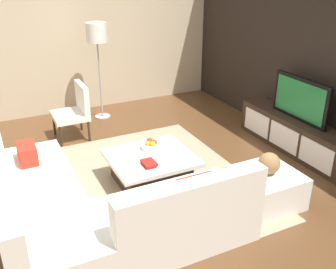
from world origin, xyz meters
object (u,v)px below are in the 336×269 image
Objects in this scene: sectional_couch at (89,208)px; book_stack at (149,164)px; floor_lamp at (97,38)px; media_console at (295,135)px; ottoman at (266,188)px; decorative_ball at (269,163)px; television at (301,99)px; fruit_bowl at (152,145)px; coffee_table at (151,168)px; accent_chair_near at (75,108)px.

book_stack is (-0.41, 0.85, 0.12)m from sectional_couch.
media_console is at bearing 40.39° from floor_lamp.
ottoman is 2.79× the size of decorative_ball.
television is 2.25m from fruit_bowl.
floor_lamp reaches higher than television.
book_stack is at bearing -125.02° from ottoman.
decorative_ball is (0.91, -1.28, 0.28)m from media_console.
coffee_table is at bearing -28.37° from fruit_bowl.
media_console is at bearing 46.17° from accent_chair_near.
television is 3.41m from floor_lamp.
television is 0.99× the size of coffee_table.
television is at bearing 46.17° from accent_chair_near.
fruit_bowl is (-0.80, 1.07, 0.15)m from sectional_couch.
media_console is 3.55m from floor_lamp.
media_console is 3.31m from sectional_couch.
media_console is 1.57m from ottoman.
book_stack is (0.12, -2.42, 0.16)m from media_console.
coffee_table is 1.48× the size of ottoman.
floor_lamp is 2.39× the size of ottoman.
ottoman is (2.82, 1.50, -0.29)m from accent_chair_near.
television reaches higher than decorative_ball.
television is at bearing 90.00° from media_console.
sectional_couch is 9.74× the size of decorative_ball.
sectional_couch is 11.63× the size of book_stack.
floor_lamp reaches higher than media_console.
ottoman is 2.50× the size of fruit_bowl.
accent_chair_near is 1.73m from fruit_bowl.
media_console is at bearing 125.48° from ottoman.
media_console is 3.38m from accent_chair_near.
coffee_table is 1.89m from accent_chair_near.
coffee_table is 1.43m from ottoman.
accent_chair_near is (-2.43, 0.49, 0.20)m from sectional_couch.
floor_lamp is 2.48m from fruit_bowl.
coffee_table is 3.69× the size of fruit_bowl.
book_stack reaches higher than ottoman.
book_stack is at bearing -28.59° from fruit_bowl.
sectional_couch reaches higher than book_stack.
sectional_couch is at bearing -57.41° from coffee_table.
sectional_couch is at bearing -101.10° from decorative_ball.
floor_lamp is 3.78m from ottoman.
floor_lamp is 7.96× the size of book_stack.
book_stack is (0.22, -0.12, 0.20)m from coffee_table.
sectional_couch reaches higher than coffee_table.
coffee_table is at bearing -134.91° from decorative_ball.
sectional_couch is (0.52, -3.27, -0.52)m from television.
floor_lamp is (-0.64, 0.61, 0.93)m from accent_chair_near.
accent_chair_near is at bearing 168.71° from sectional_couch.
television is 3.67× the size of fruit_bowl.
decorative_ball is (2.82, 1.50, 0.04)m from accent_chair_near.
fruit_bowl reaches higher than media_console.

